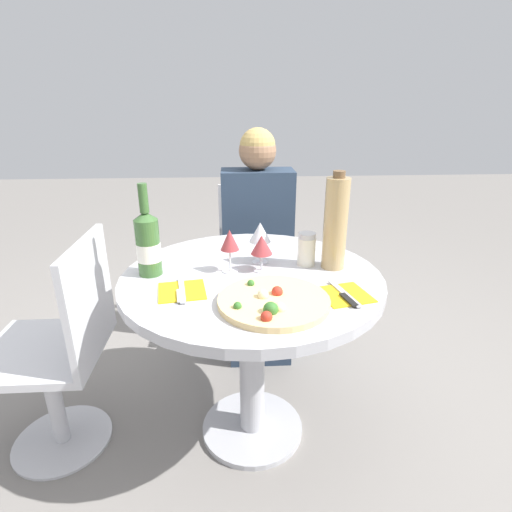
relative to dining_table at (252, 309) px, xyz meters
name	(u,v)px	position (x,y,z in m)	size (l,w,h in m)	color
ground_plane	(252,429)	(0.00, 0.00, -0.58)	(12.00, 12.00, 0.00)	gray
dining_table	(252,309)	(0.00, 0.00, 0.00)	(0.93, 0.93, 0.72)	#B2B2B7
chair_behind_diner	(257,265)	(0.07, 0.80, -0.16)	(0.42, 0.42, 0.86)	silver
seated_diner	(258,256)	(0.07, 0.66, -0.05)	(0.37, 0.41, 1.18)	#28384C
chair_empty_side	(62,353)	(-0.71, -0.01, -0.16)	(0.42, 0.42, 0.86)	silver
pizza_large	(273,301)	(0.05, -0.23, 0.15)	(0.34, 0.34, 0.05)	#E5C17F
wine_bottle	(148,243)	(-0.36, 0.03, 0.26)	(0.08, 0.08, 0.33)	#38602D
tall_carafe	(336,223)	(0.30, 0.05, 0.31)	(0.09, 0.09, 0.36)	tan
sugar_shaker	(306,249)	(0.21, 0.08, 0.20)	(0.07, 0.07, 0.13)	silver
wine_glass_front_left	(230,241)	(-0.08, 0.03, 0.26)	(0.07, 0.07, 0.16)	silver
wine_glass_front_right	(262,245)	(0.04, 0.03, 0.24)	(0.08, 0.08, 0.13)	silver
wine_glass_back_right	(260,233)	(0.04, 0.11, 0.26)	(0.08, 0.08, 0.16)	silver
place_setting_left	(182,291)	(-0.23, -0.13, 0.14)	(0.17, 0.19, 0.01)	gold
place_setting_right	(345,295)	(0.29, -0.19, 0.14)	(0.18, 0.19, 0.01)	gold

